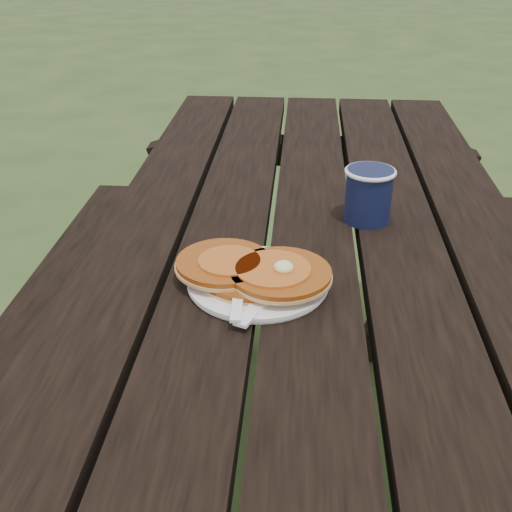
# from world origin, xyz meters

# --- Properties ---
(picnic_table) EXTENTS (1.36, 1.80, 0.75)m
(picnic_table) POSITION_xyz_m (0.00, 0.00, 0.37)
(picnic_table) COLOR black
(picnic_table) RESTS_ON ground
(plate) EXTENTS (0.23, 0.23, 0.01)m
(plate) POSITION_xyz_m (-0.08, -0.18, 0.76)
(plate) COLOR white
(plate) RESTS_ON picnic_table
(pancake_stack) EXTENTS (0.23, 0.17, 0.04)m
(pancake_stack) POSITION_xyz_m (-0.09, -0.18, 0.77)
(pancake_stack) COLOR #9C4611
(pancake_stack) RESTS_ON plate
(knife) EXTENTS (0.08, 0.17, 0.00)m
(knife) POSITION_xyz_m (-0.06, -0.22, 0.76)
(knife) COLOR white
(knife) RESTS_ON plate
(fork) EXTENTS (0.04, 0.16, 0.01)m
(fork) POSITION_xyz_m (-0.11, -0.25, 0.77)
(fork) COLOR white
(fork) RESTS_ON plate
(coffee_cup) EXTENTS (0.09, 0.09, 0.10)m
(coffee_cup) POSITION_xyz_m (0.10, 0.06, 0.81)
(coffee_cup) COLOR #0F1433
(coffee_cup) RESTS_ON picnic_table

